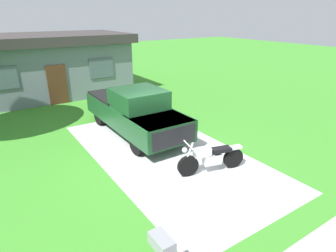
{
  "coord_description": "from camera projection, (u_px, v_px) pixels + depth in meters",
  "views": [
    {
      "loc": [
        -4.96,
        -7.62,
        4.59
      ],
      "look_at": [
        0.25,
        0.26,
        0.9
      ],
      "focal_mm": 30.82,
      "sensor_mm": 36.0,
      "label": 1
    }
  ],
  "objects": [
    {
      "name": "ground_plane",
      "position": [
        166.0,
        153.0,
        10.14
      ],
      "size": [
        80.0,
        80.0,
        0.0
      ],
      "primitive_type": "plane",
      "color": "#3C8B29"
    },
    {
      "name": "driveway_pad",
      "position": [
        166.0,
        153.0,
        10.14
      ],
      "size": [
        4.51,
        8.82,
        0.01
      ],
      "primitive_type": "cube",
      "color": "#BCBCBC",
      "rests_on": "ground"
    },
    {
      "name": "motorcycle",
      "position": [
        211.0,
        158.0,
        8.81
      ],
      "size": [
        2.17,
        0.88,
        1.09
      ],
      "color": "black",
      "rests_on": "ground"
    },
    {
      "name": "pickup_truck",
      "position": [
        134.0,
        110.0,
        11.62
      ],
      "size": [
        2.01,
        5.63,
        1.9
      ],
      "color": "black",
      "rests_on": "ground"
    },
    {
      "name": "mailbox",
      "position": [
        162.0,
        251.0,
        4.7
      ],
      "size": [
        0.26,
        0.48,
        1.26
      ],
      "color": "#4C3823",
      "rests_on": "ground"
    },
    {
      "name": "neighbor_house",
      "position": [
        45.0,
        64.0,
        17.04
      ],
      "size": [
        9.6,
        5.6,
        3.5
      ],
      "color": "slate",
      "rests_on": "ground"
    }
  ]
}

